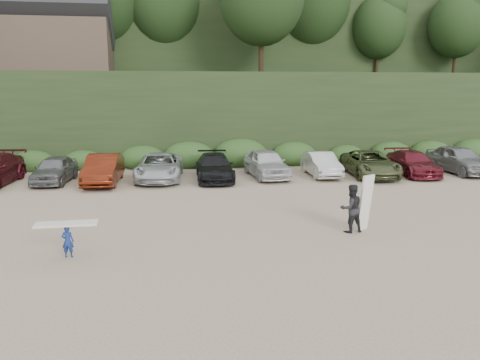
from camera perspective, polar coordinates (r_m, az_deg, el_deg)
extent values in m
plane|color=tan|center=(16.44, 4.62, -6.36)|extent=(120.00, 120.00, 0.00)
cube|color=black|center=(37.49, -2.92, 8.12)|extent=(80.00, 14.00, 6.00)
cube|color=black|center=(55.48, -4.81, 14.21)|extent=(90.00, 30.00, 16.00)
ellipsoid|color=black|center=(37.94, -3.04, 20.27)|extent=(66.00, 12.00, 10.00)
cube|color=#2B491E|center=(30.24, -2.54, 2.85)|extent=(46.20, 2.00, 1.20)
cube|color=brown|center=(40.28, -21.14, 14.73)|extent=(8.00, 6.00, 4.00)
imported|color=slate|center=(26.68, -21.66, 1.21)|extent=(1.96, 4.26, 1.41)
imported|color=#5A1C0D|center=(25.57, -16.31, 1.28)|extent=(1.75, 4.68, 1.53)
imported|color=#B2B5B9|center=(25.96, -9.78, 1.60)|extent=(2.73, 5.32, 1.44)
imported|color=black|center=(25.65, -3.14, 1.59)|extent=(2.10, 4.89, 1.40)
imported|color=silver|center=(26.43, 3.23, 2.06)|extent=(2.24, 4.76, 1.57)
imported|color=#B9B9B9|center=(27.12, 9.85, 1.91)|extent=(1.52, 4.15, 1.36)
imported|color=#4A5330|center=(27.71, 15.56, 1.94)|extent=(2.80, 5.33, 1.43)
imported|color=maroon|center=(28.89, 20.27, 1.94)|extent=(2.20, 4.79, 1.36)
imported|color=gray|center=(30.57, 25.13, 2.31)|extent=(2.14, 4.87, 1.63)
imported|color=navy|center=(14.80, -20.26, -7.05)|extent=(0.38, 0.27, 0.97)
cube|color=silver|center=(14.64, -20.40, -5.02)|extent=(1.79, 0.55, 0.07)
imported|color=black|center=(16.64, 13.38, -3.38)|extent=(0.92, 0.77, 1.69)
cube|color=silver|center=(16.89, 15.03, -2.71)|extent=(0.63, 0.53, 2.00)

